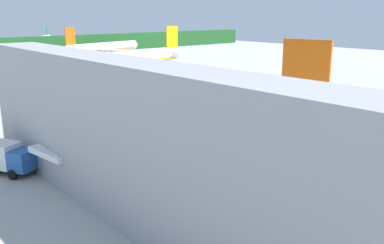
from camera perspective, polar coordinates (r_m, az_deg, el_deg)
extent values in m
cube|color=#A8A8A3|center=(80.94, -7.67, 4.30)|extent=(240.00, 320.00, 0.20)
cube|color=#1E5123|center=(153.05, -24.51, 9.14)|extent=(216.00, 6.00, 6.17)
cube|color=#99999E|center=(25.10, -1.81, -5.44)|extent=(4.00, 53.98, 11.15)
cylinder|color=white|center=(48.55, -3.79, 1.86)|extent=(12.05, 35.90, 3.80)
cone|color=white|center=(62.35, -17.57, 4.05)|extent=(4.07, 3.17, 3.61)
cone|color=white|center=(39.32, 18.82, -1.35)|extent=(3.88, 3.86, 3.23)
cube|color=#192333|center=(60.48, -16.37, 4.65)|extent=(3.70, 3.08, 0.60)
cube|color=white|center=(40.89, -9.77, -1.72)|extent=(16.49, 6.83, 0.50)
cylinder|color=slate|center=(44.30, -8.82, -2.03)|extent=(2.88, 3.62, 2.20)
cube|color=white|center=(54.81, 3.94, 2.61)|extent=(16.69, 9.85, 0.50)
cylinder|color=slate|center=(53.81, 0.75, 1.11)|extent=(2.88, 3.62, 2.20)
cube|color=#D8590C|center=(39.33, 15.07, 6.02)|extent=(1.37, 4.36, 6.50)
cube|color=white|center=(40.28, 14.63, -0.67)|extent=(10.86, 5.53, 0.24)
cube|color=#D8590C|center=(48.79, -3.77, 0.66)|extent=(11.03, 32.35, 0.36)
cylinder|color=black|center=(58.68, -14.10, 0.72)|extent=(0.60, 1.15, 1.10)
cylinder|color=gray|center=(58.50, -14.15, 1.48)|extent=(0.20, 0.20, 0.50)
cylinder|color=black|center=(46.45, -4.34, -2.51)|extent=(0.60, 1.15, 1.10)
cylinder|color=gray|center=(46.22, -4.36, -1.56)|extent=(0.20, 0.20, 0.50)
cylinder|color=black|center=(50.36, -0.53, -1.11)|extent=(0.60, 1.15, 1.10)
cylinder|color=gray|center=(50.15, -0.53, -0.23)|extent=(0.20, 0.20, 0.50)
cylinder|color=white|center=(109.45, -8.56, 8.62)|extent=(32.21, 5.09, 3.39)
cone|color=white|center=(100.60, -16.59, 7.67)|extent=(2.31, 3.33, 3.22)
cone|color=white|center=(120.31, -1.70, 9.47)|extent=(3.00, 3.03, 2.88)
cube|color=#192333|center=(101.43, -15.63, 8.23)|extent=(2.29, 2.99, 0.53)
cube|color=white|center=(104.12, -5.12, 8.10)|extent=(5.00, 14.45, 0.45)
cylinder|color=slate|center=(105.17, -6.63, 7.54)|extent=(2.95, 2.11, 1.96)
cube|color=white|center=(117.20, -10.17, 8.65)|extent=(6.47, 14.75, 0.45)
cylinder|color=slate|center=(114.40, -10.13, 7.98)|extent=(2.95, 2.11, 1.96)
cube|color=#F2B20C|center=(118.18, -2.73, 11.43)|extent=(3.93, 0.53, 5.79)
cube|color=white|center=(118.48, -2.70, 9.38)|extent=(3.34, 9.40, 0.21)
cube|color=#F2B20C|center=(109.55, -8.55, 8.14)|extent=(29.00, 4.75, 0.32)
cylinder|color=black|center=(103.25, -14.06, 6.53)|extent=(1.00, 0.36, 0.98)
cylinder|color=gray|center=(103.16, -14.08, 6.93)|extent=(0.18, 0.18, 0.45)
cylinder|color=black|center=(108.67, -7.22, 7.23)|extent=(1.00, 0.36, 0.98)
cylinder|color=gray|center=(108.58, -7.23, 7.61)|extent=(0.18, 0.18, 0.45)
cylinder|color=black|center=(112.39, -8.65, 7.43)|extent=(1.00, 0.36, 0.98)
cylinder|color=gray|center=(112.31, -8.66, 7.79)|extent=(0.18, 0.18, 0.45)
cylinder|color=white|center=(147.57, -11.87, 9.88)|extent=(29.34, 9.47, 3.10)
cone|color=white|center=(158.39, -7.58, 10.36)|extent=(2.56, 3.30, 2.95)
cone|color=white|center=(137.46, -16.90, 9.38)|extent=(3.13, 3.14, 2.64)
cube|color=#192333|center=(157.06, -8.05, 10.56)|extent=(2.49, 3.00, 0.49)
cube|color=white|center=(152.20, -14.22, 9.67)|extent=(5.41, 13.42, 0.41)
cylinder|color=slate|center=(151.51, -13.22, 9.34)|extent=(2.94, 2.32, 1.80)
cube|color=white|center=(141.03, -10.31, 9.53)|extent=(7.89, 13.62, 0.41)
cylinder|color=slate|center=(143.74, -10.48, 9.22)|extent=(2.94, 2.32, 1.80)
cube|color=#D8590C|center=(138.72, -16.17, 11.08)|extent=(3.57, 1.07, 5.30)
cube|color=white|center=(138.98, -16.06, 9.49)|extent=(4.41, 8.85, 0.20)
cube|color=#D8590C|center=(147.63, -11.85, 9.55)|extent=(26.44, 8.67, 0.29)
cylinder|color=black|center=(155.39, -8.72, 9.35)|extent=(0.94, 0.48, 0.90)
cylinder|color=gray|center=(155.33, -8.73, 9.59)|extent=(0.16, 0.16, 0.41)
cylinder|color=black|center=(148.56, -12.73, 8.93)|extent=(0.94, 0.48, 0.90)
cylinder|color=gray|center=(148.50, -12.74, 9.18)|extent=(0.16, 0.16, 0.41)
cylinder|color=black|center=(145.38, -11.62, 8.87)|extent=(0.94, 0.48, 0.90)
cylinder|color=gray|center=(145.32, -11.63, 9.13)|extent=(0.16, 0.16, 0.41)
cylinder|color=white|center=(217.65, -19.73, 10.59)|extent=(16.37, 18.77, 2.38)
cone|color=white|center=(206.32, -20.80, 10.32)|extent=(2.70, 2.61, 2.26)
cone|color=white|center=(229.28, -18.74, 10.89)|extent=(2.84, 2.84, 2.02)
cube|color=#192333|center=(207.58, -20.69, 10.50)|extent=(2.52, 2.45, 0.38)
cube|color=white|center=(217.09, -18.16, 10.60)|extent=(9.11, 9.31, 0.31)
cylinder|color=slate|center=(216.58, -18.67, 10.35)|extent=(2.35, 2.42, 1.38)
cube|color=white|center=(220.76, -21.04, 10.41)|extent=(9.98, 8.12, 0.31)
cylinder|color=slate|center=(219.16, -20.70, 10.22)|extent=(2.35, 2.42, 1.38)
cube|color=#19723F|center=(227.30, -18.95, 11.60)|extent=(1.95, 2.25, 4.07)
cube|color=white|center=(227.43, -18.89, 10.86)|extent=(6.27, 5.73, 0.15)
cube|color=#19723F|center=(217.69, -19.71, 10.42)|extent=(14.82, 16.97, 0.23)
cylinder|color=black|center=(209.68, -20.44, 9.90)|extent=(0.61, 0.67, 0.69)
cylinder|color=gray|center=(209.65, -20.45, 10.04)|extent=(0.13, 0.13, 0.31)
cylinder|color=black|center=(218.13, -19.20, 10.15)|extent=(0.61, 0.67, 0.69)
cylinder|color=gray|center=(218.10, -19.21, 10.28)|extent=(0.13, 0.13, 0.31)
cylinder|color=black|center=(219.18, -20.02, 10.10)|extent=(0.61, 0.67, 0.69)
cylinder|color=gray|center=(219.15, -20.03, 10.23)|extent=(0.13, 0.13, 0.31)
cube|color=#2659A5|center=(40.42, -21.86, -4.77)|extent=(2.79, 2.62, 1.80)
cube|color=#192333|center=(39.75, -21.01, -4.46)|extent=(1.67, 0.93, 0.94)
cube|color=#262628|center=(42.33, -24.08, -5.55)|extent=(4.40, 6.48, 0.16)
cylinder|color=black|center=(41.70, -21.01, -5.63)|extent=(0.67, 0.93, 0.90)
cylinder|color=black|center=(40.23, -23.10, -6.58)|extent=(0.67, 0.93, 0.90)
cylinder|color=black|center=(43.69, -23.89, -5.02)|extent=(0.67, 0.93, 0.90)
cube|color=silver|center=(28.66, 12.63, -12.03)|extent=(2.84, 2.80, 1.80)
cube|color=#192333|center=(29.25, 12.31, -10.66)|extent=(1.45, 1.27, 0.94)
cube|color=white|center=(26.18, 13.97, -14.16)|extent=(4.07, 4.22, 2.32)
cube|color=#262628|center=(27.54, 13.35, -15.55)|extent=(4.74, 5.16, 0.16)
cylinder|color=black|center=(28.67, 10.43, -14.26)|extent=(0.80, 0.86, 0.90)
cylinder|color=black|center=(29.14, 14.82, -14.03)|extent=(0.80, 0.86, 0.90)
cube|color=#338C3F|center=(52.17, 18.34, -0.23)|extent=(2.01, 2.37, 1.80)
cube|color=#192333|center=(52.75, 18.93, 0.29)|extent=(0.27, 1.85, 0.94)
cylinder|color=silver|center=(49.80, 16.20, -0.75)|extent=(4.28, 2.21, 1.80)
cube|color=#262628|center=(50.74, 16.77, -1.66)|extent=(6.26, 2.16, 0.16)
cylinder|color=black|center=(52.84, 17.10, -1.13)|extent=(0.92, 0.37, 0.90)
cylinder|color=black|center=(51.58, 19.01, -1.66)|extent=(0.92, 0.37, 0.90)
cylinder|color=black|center=(50.74, 15.16, -1.62)|extent=(0.92, 0.37, 0.90)
cylinder|color=black|center=(49.43, 17.10, -2.19)|extent=(0.92, 0.37, 0.90)
cube|color=#333338|center=(41.99, 20.54, -5.89)|extent=(2.50, 2.50, 0.30)
cube|color=silver|center=(41.70, 20.65, -4.73)|extent=(2.22, 2.22, 1.50)
cube|color=silver|center=(42.00, 20.49, -3.70)|extent=(1.59, 1.55, 0.57)
cube|color=#333338|center=(44.94, -12.16, -3.93)|extent=(2.02, 2.02, 0.30)
cube|color=#B2B7C1|center=(44.65, -12.22, -2.74)|extent=(1.77, 1.77, 1.65)
cube|color=#B2B7C1|center=(43.99, -12.14, -2.08)|extent=(1.54, 0.99, 0.54)
cube|color=#333338|center=(35.11, 3.33, -8.97)|extent=(1.99, 1.99, 0.30)
cube|color=silver|center=(34.75, 3.36, -7.57)|extent=(1.75, 1.75, 1.56)
cube|color=silver|center=(34.12, 2.90, -6.85)|extent=(0.92, 1.57, 0.55)
cylinder|color=#191E33|center=(43.26, 6.80, -4.08)|extent=(0.14, 0.14, 0.80)
cylinder|color=#191E33|center=(43.13, 6.63, -4.13)|extent=(0.14, 0.14, 0.80)
cube|color=#CCE519|center=(42.98, 6.74, -3.23)|extent=(0.45, 0.23, 0.60)
cube|color=silver|center=(42.97, 6.74, -3.19)|extent=(0.46, 0.24, 0.06)
sphere|color=tan|center=(42.85, 6.76, -2.71)|extent=(0.22, 0.22, 0.22)
cylinder|color=#CCE519|center=(43.15, 6.99, -3.12)|extent=(0.09, 0.09, 0.57)
cylinder|color=#CCE519|center=(42.78, 6.49, -3.26)|extent=(0.09, 0.09, 0.57)
cylinder|color=#191E33|center=(43.42, 11.37, -4.19)|extent=(0.14, 0.14, 0.82)
cylinder|color=#191E33|center=(43.42, 11.61, -4.20)|extent=(0.14, 0.14, 0.82)
cube|color=orange|center=(43.20, 11.54, -3.30)|extent=(0.45, 0.48, 0.61)
cube|color=silver|center=(43.19, 11.54, -3.26)|extent=(0.46, 0.49, 0.06)
sphere|color=tan|center=(43.07, 11.57, -2.77)|extent=(0.22, 0.22, 0.22)
cylinder|color=orange|center=(43.18, 11.18, -3.24)|extent=(0.09, 0.09, 0.58)
cylinder|color=orange|center=(43.20, 11.90, -3.27)|extent=(0.09, 0.09, 0.58)
cylinder|color=#191E33|center=(43.07, -8.08, -4.16)|extent=(0.14, 0.14, 0.87)
cylinder|color=#191E33|center=(42.92, -8.17, -4.23)|extent=(0.14, 0.14, 0.87)
cube|color=orange|center=(42.76, -8.16, -3.22)|extent=(0.49, 0.43, 0.66)
cube|color=silver|center=(42.75, -8.16, -3.18)|extent=(0.50, 0.44, 0.06)
sphere|color=tan|center=(42.62, -8.18, -2.65)|extent=(0.24, 0.24, 0.24)
cylinder|color=orange|center=(42.98, -8.02, -3.08)|extent=(0.09, 0.09, 0.62)
cylinder|color=orange|center=(42.51, -8.31, -3.29)|extent=(0.09, 0.09, 0.62)
cube|color=yellow|center=(47.03, 1.98, -2.95)|extent=(0.30, 60.00, 0.01)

